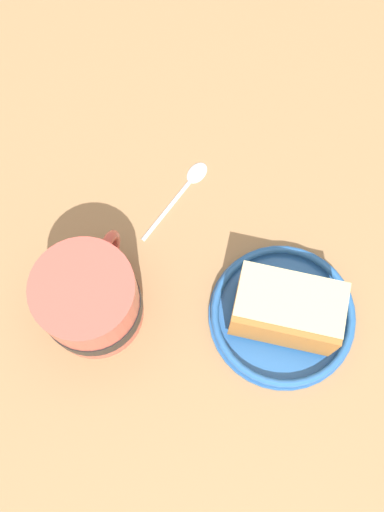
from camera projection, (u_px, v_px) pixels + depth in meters
ground_plane at (239, 244)px, 67.65cm from camera, size 110.14×110.14×2.75cm
small_plate at (283, 315)px, 62.74cm from camera, size 15.70×15.70×1.65cm
cake_slice at (287, 310)px, 59.51cm from camera, size 10.58×12.25×6.59cm
tea_mug at (91, 300)px, 59.12cm from camera, size 11.78×10.19×10.03cm
teaspoon at (187, 183)px, 68.21cm from camera, size 8.23×10.19×0.80cm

